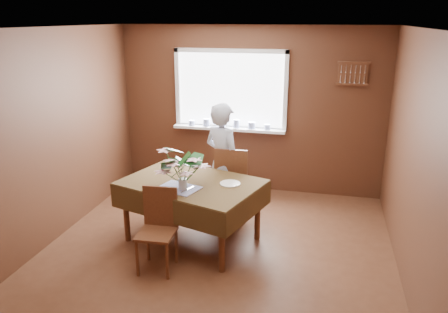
% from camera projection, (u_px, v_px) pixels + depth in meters
% --- Properties ---
extents(floor, '(4.50, 4.50, 0.00)m').
position_uv_depth(floor, '(213.00, 260.00, 4.90)').
color(floor, '#542E1C').
rests_on(floor, ground).
extents(ceiling, '(4.50, 4.50, 0.00)m').
position_uv_depth(ceiling, '(211.00, 28.00, 4.13)').
color(ceiling, white).
rests_on(ceiling, wall_back).
extents(wall_back, '(4.00, 0.00, 4.00)m').
position_uv_depth(wall_back, '(250.00, 111.00, 6.60)').
color(wall_back, brown).
rests_on(wall_back, floor).
extents(wall_front, '(4.00, 0.00, 4.00)m').
position_uv_depth(wall_front, '(108.00, 272.00, 2.43)').
color(wall_front, brown).
rests_on(wall_front, floor).
extents(wall_left, '(0.00, 4.50, 4.50)m').
position_uv_depth(wall_left, '(42.00, 142.00, 4.95)').
color(wall_left, brown).
rests_on(wall_left, floor).
extents(wall_right, '(0.00, 4.50, 4.50)m').
position_uv_depth(wall_right, '(418.00, 169.00, 4.07)').
color(wall_right, brown).
rests_on(wall_right, floor).
extents(window_assembly, '(1.72, 0.20, 1.22)m').
position_uv_depth(window_assembly, '(230.00, 104.00, 6.58)').
color(window_assembly, white).
rests_on(window_assembly, wall_back).
extents(spoon_rack, '(0.44, 0.05, 0.33)m').
position_uv_depth(spoon_rack, '(353.00, 74.00, 6.06)').
color(spoon_rack, brown).
rests_on(spoon_rack, wall_back).
extents(dining_table, '(1.81, 1.49, 0.77)m').
position_uv_depth(dining_table, '(191.00, 189.00, 5.15)').
color(dining_table, brown).
rests_on(dining_table, floor).
extents(chair_far, '(0.44, 0.44, 1.01)m').
position_uv_depth(chair_far, '(232.00, 181.00, 5.75)').
color(chair_far, brown).
rests_on(chair_far, floor).
extents(chair_near, '(0.40, 0.40, 0.89)m').
position_uv_depth(chair_near, '(158.00, 225.00, 4.65)').
color(chair_near, brown).
rests_on(chair_near, floor).
extents(seated_woman, '(0.69, 0.63, 1.58)m').
position_uv_depth(seated_woman, '(223.00, 162.00, 5.70)').
color(seated_woman, white).
rests_on(seated_woman, floor).
extents(flower_bouquet, '(0.50, 0.50, 0.43)m').
position_uv_depth(flower_bouquet, '(182.00, 166.00, 4.81)').
color(flower_bouquet, white).
rests_on(flower_bouquet, dining_table).
extents(side_plate, '(0.24, 0.24, 0.01)m').
position_uv_depth(side_plate, '(230.00, 184.00, 5.03)').
color(side_plate, white).
rests_on(side_plate, dining_table).
extents(table_knife, '(0.10, 0.22, 0.00)m').
position_uv_depth(table_knife, '(187.00, 189.00, 4.86)').
color(table_knife, silver).
rests_on(table_knife, dining_table).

